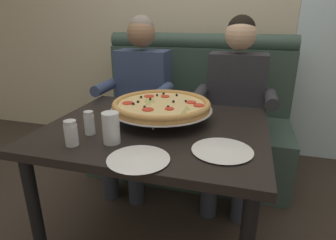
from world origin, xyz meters
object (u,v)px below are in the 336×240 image
Objects in this scene: diner_left at (139,93)px; diner_right at (235,100)px; shaker_oregano at (71,135)px; pizza at (162,105)px; plate_near_left at (222,149)px; drinking_glass at (111,129)px; shaker_parmesan at (89,124)px; dining_table at (156,142)px; booth_bench at (191,124)px; plate_near_right at (138,158)px.

diner_left is 1.00× the size of diner_right.
pizza is at bearing 55.45° from shaker_oregano.
diner_left is at bearing 94.47° from shaker_oregano.
shaker_oregano is 0.44× the size of plate_near_left.
drinking_glass is (0.23, -0.92, 0.08)m from diner_left.
pizza reaches higher than shaker_parmesan.
diner_right is 0.68m from pizza.
drinking_glass is at bearing 24.32° from shaker_oregano.
shaker_oregano is at bearing -93.58° from shaker_parmesan.
shaker_oregano reaches higher than plate_near_left.
diner_right reaches higher than dining_table.
diner_left is 4.92× the size of plate_near_left.
shaker_oregano reaches higher than dining_table.
booth_bench is 13.99× the size of shaker_oregano.
diner_left is 1.12m from plate_near_right.
booth_bench is 1.25× the size of diner_right.
diner_left is 0.69m from pizza.
booth_bench is 1.24m from plate_near_left.
drinking_glass is at bearing -75.69° from diner_left.
drinking_glass is (0.15, -0.07, 0.02)m from shaker_parmesan.
pizza reaches higher than plate_near_left.
booth_bench is 0.96m from dining_table.
dining_table is at bearing -118.39° from diner_right.
shaker_parmesan is 0.63m from plate_near_left.
diner_left reaches higher than pizza.
diner_left is at bearing 122.39° from pizza.
diner_left is 9.00× the size of drinking_glass.
diner_right is (0.36, 0.67, 0.07)m from dining_table.
shaker_oregano is (-0.28, -0.32, 0.14)m from dining_table.
plate_near_left is 1.03× the size of plate_near_right.
shaker_oregano is at bearing -124.55° from pizza.
booth_bench reaches higher than drinking_glass.
pizza is 4.79× the size of shaker_oregano.
diner_right is at bearing -36.52° from booth_bench.
diner_right is 4.92× the size of plate_near_left.
plate_near_right is at bearing -68.51° from diner_left.
pizza is at bearing 69.41° from drinking_glass.
shaker_parmesan is (-0.27, -0.19, 0.14)m from dining_table.
booth_bench reaches higher than pizza.
diner_right is at bearing 0.00° from diner_left.
plate_near_left is (0.64, 0.12, -0.04)m from shaker_oregano.
shaker_oregano is (-0.64, -0.99, 0.06)m from diner_right.
dining_table is 9.88× the size of shaker_parmesan.
dining_table is at bearing 97.53° from plate_near_right.
plate_near_right is at bearing -34.64° from drinking_glass.
shaker_oregano is 0.14m from shaker_parmesan.
diner_left reaches higher than plate_near_right.
plate_near_left is at bearing -29.66° from dining_table.
dining_table is 4.46× the size of plate_near_right.
plate_near_right reaches higher than dining_table.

